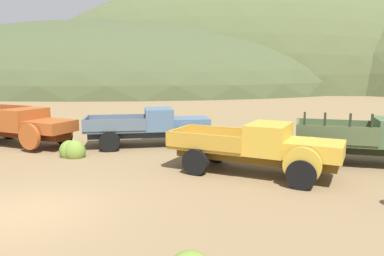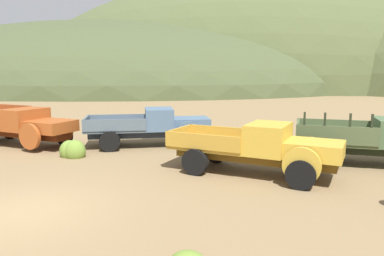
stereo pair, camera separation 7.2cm
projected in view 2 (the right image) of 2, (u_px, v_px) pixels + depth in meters
ground_plane at (22, 213)px, 9.56m from camera, size 300.00×300.00×0.00m
hill_far_right at (113, 87)px, 86.30m from camera, size 111.98×83.56×29.30m
hill_center at (275, 88)px, 81.19m from camera, size 117.15×52.08×48.57m
truck_oxide_orange at (23, 125)px, 18.10m from camera, size 6.83×3.95×1.91m
truck_chalk_blue at (158, 126)px, 18.07m from camera, size 6.36×3.55×1.89m
truck_faded_yellow at (266, 149)px, 12.82m from camera, size 6.35×3.88×1.89m
bush_between_trucks at (73, 151)px, 15.77m from camera, size 1.19×0.92×0.99m
bush_front_left at (377, 145)px, 16.95m from camera, size 1.15×1.10×1.07m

